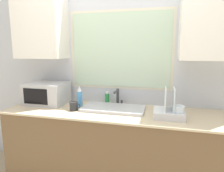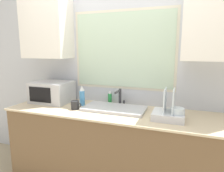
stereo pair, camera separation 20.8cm
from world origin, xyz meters
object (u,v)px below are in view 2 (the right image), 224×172
at_px(soap_bottle, 110,98).
at_px(spray_bottle, 82,96).
at_px(faucet, 120,96).
at_px(dish_rack, 169,113).
at_px(microwave, 52,92).
at_px(mug_near_sink, 75,105).

bearing_deg(soap_bottle, spray_bottle, -146.14).
bearing_deg(soap_bottle, faucet, -18.95).
bearing_deg(dish_rack, faucet, 154.17).
height_order(microwave, dish_rack, dish_rack).
bearing_deg(dish_rack, mug_near_sink, -178.77).
height_order(microwave, mug_near_sink, microwave).
xyz_separation_m(spray_bottle, mug_near_sink, (0.00, -0.17, -0.07)).
relative_size(faucet, dish_rack, 0.67).
bearing_deg(spray_bottle, dish_rack, -8.19).
height_order(spray_bottle, soap_bottle, spray_bottle).
relative_size(microwave, soap_bottle, 3.11).
bearing_deg(faucet, dish_rack, -25.83).
height_order(microwave, spray_bottle, microwave).
xyz_separation_m(dish_rack, spray_bottle, (-1.01, 0.15, 0.05)).
bearing_deg(faucet, soap_bottle, 161.05).
bearing_deg(microwave, mug_near_sink, -23.14).
relative_size(dish_rack, spray_bottle, 1.23).
xyz_separation_m(microwave, dish_rack, (1.45, -0.17, -0.06)).
bearing_deg(mug_near_sink, microwave, 156.86).
bearing_deg(mug_near_sink, dish_rack, 1.23).
height_order(faucet, microwave, microwave).
relative_size(spray_bottle, mug_near_sink, 1.95).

